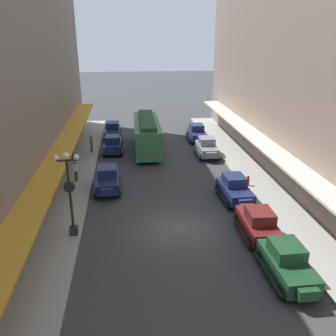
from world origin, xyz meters
TOP-DOWN VIEW (x-y plane):
  - ground_plane at (0.00, 0.00)m, footprint 200.00×200.00m
  - sidewalk_left at (-7.50, 0.00)m, footprint 3.00×60.00m
  - sidewalk_right at (7.50, 0.00)m, footprint 3.00×60.00m
  - parked_car_0 at (4.77, 13.78)m, footprint 2.19×4.28m
  - parked_car_1 at (-4.71, 21.44)m, footprint 2.17×4.27m
  - parked_car_2 at (4.53, -1.48)m, footprint 2.23×4.29m
  - parked_car_3 at (4.83, 19.28)m, footprint 2.15×4.26m
  - parked_car_4 at (-4.66, 6.46)m, footprint 2.23×4.29m
  - parked_car_5 at (4.59, -5.46)m, footprint 2.18×4.27m
  - parked_car_6 at (4.60, 3.57)m, footprint 2.30×4.32m
  - parked_car_7 at (-4.52, 15.91)m, footprint 2.29×4.31m
  - streetcar at (-1.03, 16.14)m, footprint 2.64×9.63m
  - lamp_post_with_clock at (-6.40, -0.24)m, footprint 1.42×0.44m
  - fire_hydrant at (6.35, 5.78)m, footprint 0.24×0.24m
  - pedestrian_0 at (-6.67, 15.80)m, footprint 0.36×0.28m
  - pedestrian_1 at (-8.30, 13.71)m, footprint 0.36×0.28m
  - pedestrian_2 at (-7.29, 8.26)m, footprint 0.36×0.24m

SIDE VIEW (x-z plane):
  - ground_plane at x=0.00m, z-range 0.00..0.00m
  - sidewalk_left at x=-7.50m, z-range 0.00..0.15m
  - sidewalk_right at x=7.50m, z-range 0.00..0.15m
  - fire_hydrant at x=6.35m, z-range 0.15..0.97m
  - parked_car_0 at x=4.77m, z-range 0.02..1.86m
  - parked_car_1 at x=-4.71m, z-range 0.02..1.86m
  - parked_car_2 at x=4.53m, z-range 0.02..1.86m
  - parked_car_3 at x=4.83m, z-range 0.02..1.86m
  - parked_car_4 at x=-4.66m, z-range 0.02..1.86m
  - parked_car_5 at x=4.59m, z-range 0.02..1.86m
  - parked_car_6 at x=4.60m, z-range 0.02..1.86m
  - parked_car_7 at x=-4.52m, z-range 0.02..1.86m
  - pedestrian_2 at x=-7.29m, z-range 0.17..1.81m
  - pedestrian_0 at x=-6.67m, z-range 0.18..1.85m
  - pedestrian_1 at x=-8.30m, z-range 0.18..1.85m
  - streetcar at x=-1.03m, z-range 0.17..3.63m
  - lamp_post_with_clock at x=-6.40m, z-range 0.41..5.57m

